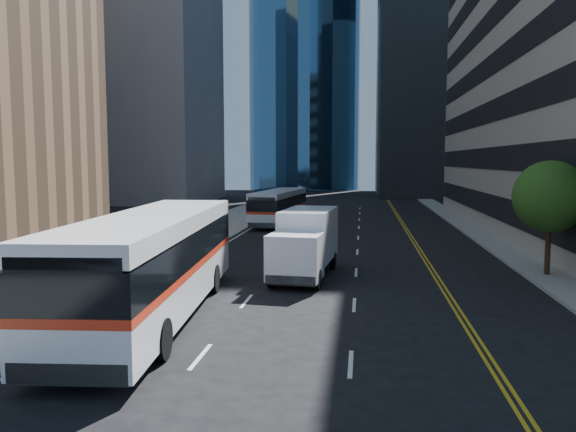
{
  "coord_description": "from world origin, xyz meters",
  "views": [
    {
      "loc": [
        0.74,
        -18.12,
        5.23
      ],
      "look_at": [
        -2.5,
        6.24,
        2.8
      ],
      "focal_mm": 35.0,
      "sensor_mm": 36.0,
      "label": 1
    }
  ],
  "objects_px": {
    "bus_front": "(154,261)",
    "bus_rear": "(279,206)",
    "box_truck": "(305,242)",
    "street_tree": "(550,197)"
  },
  "relations": [
    {
      "from": "bus_front",
      "to": "bus_rear",
      "type": "distance_m",
      "value": 27.93
    },
    {
      "from": "bus_rear",
      "to": "box_truck",
      "type": "distance_m",
      "value": 21.16
    },
    {
      "from": "street_tree",
      "to": "bus_front",
      "type": "distance_m",
      "value": 17.41
    },
    {
      "from": "bus_front",
      "to": "bus_rear",
      "type": "relative_size",
      "value": 1.24
    },
    {
      "from": "box_truck",
      "to": "bus_front",
      "type": "bearing_deg",
      "value": -116.1
    },
    {
      "from": "bus_rear",
      "to": "box_truck",
      "type": "height_order",
      "value": "box_truck"
    },
    {
      "from": "bus_rear",
      "to": "street_tree",
      "type": "bearing_deg",
      "value": -46.86
    },
    {
      "from": "street_tree",
      "to": "bus_rear",
      "type": "relative_size",
      "value": 0.46
    },
    {
      "from": "bus_rear",
      "to": "box_truck",
      "type": "xyz_separation_m",
      "value": [
        4.27,
        -20.72,
        0.06
      ]
    },
    {
      "from": "bus_rear",
      "to": "box_truck",
      "type": "bearing_deg",
      "value": -72.91
    }
  ]
}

